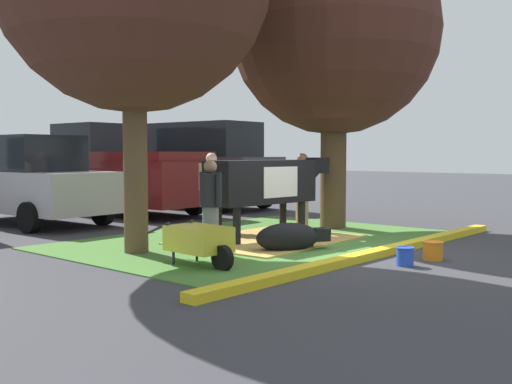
{
  "coord_description": "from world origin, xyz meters",
  "views": [
    {
      "loc": [
        -8.28,
        -5.67,
        1.62
      ],
      "look_at": [
        0.24,
        1.78,
        0.9
      ],
      "focal_mm": 42.72,
      "sensor_mm": 36.0,
      "label": 1
    }
  ],
  "objects_px": {
    "shade_tree_right": "(334,30)",
    "person_visitor_near": "(211,205)",
    "bucket_orange": "(433,250)",
    "pickup_truck_maroon": "(118,172)",
    "calf_lying": "(290,237)",
    "person_handler": "(212,190)",
    "person_visitor_far": "(302,190)",
    "wheelbarrow": "(200,240)",
    "cow_holstein": "(266,182)",
    "suv_dark_grey": "(204,165)",
    "sedan_silver": "(31,181)",
    "bucket_blue": "(405,256)"
  },
  "relations": [
    {
      "from": "shade_tree_right",
      "to": "person_visitor_near",
      "type": "height_order",
      "value": "shade_tree_right"
    },
    {
      "from": "bucket_orange",
      "to": "pickup_truck_maroon",
      "type": "xyz_separation_m",
      "value": [
        1.16,
        9.48,
        0.96
      ]
    },
    {
      "from": "calf_lying",
      "to": "person_handler",
      "type": "xyz_separation_m",
      "value": [
        0.86,
        2.69,
        0.64
      ]
    },
    {
      "from": "person_visitor_near",
      "to": "person_visitor_far",
      "type": "xyz_separation_m",
      "value": [
        3.26,
        0.63,
        0.06
      ]
    },
    {
      "from": "person_visitor_near",
      "to": "pickup_truck_maroon",
      "type": "xyz_separation_m",
      "value": [
        3.07,
        6.62,
        0.31
      ]
    },
    {
      "from": "person_handler",
      "to": "person_visitor_near",
      "type": "xyz_separation_m",
      "value": [
        -1.95,
        -1.95,
        -0.07
      ]
    },
    {
      "from": "wheelbarrow",
      "to": "person_visitor_near",
      "type": "bearing_deg",
      "value": 36.46
    },
    {
      "from": "cow_holstein",
      "to": "wheelbarrow",
      "type": "xyz_separation_m",
      "value": [
        -2.71,
        -1.06,
        -0.69
      ]
    },
    {
      "from": "shade_tree_right",
      "to": "suv_dark_grey",
      "type": "distance_m",
      "value": 6.66
    },
    {
      "from": "sedan_silver",
      "to": "pickup_truck_maroon",
      "type": "relative_size",
      "value": 0.82
    },
    {
      "from": "person_visitor_far",
      "to": "sedan_silver",
      "type": "relative_size",
      "value": 0.36
    },
    {
      "from": "wheelbarrow",
      "to": "sedan_silver",
      "type": "height_order",
      "value": "sedan_silver"
    },
    {
      "from": "shade_tree_right",
      "to": "calf_lying",
      "type": "bearing_deg",
      "value": -158.39
    },
    {
      "from": "sedan_silver",
      "to": "suv_dark_grey",
      "type": "relative_size",
      "value": 0.96
    },
    {
      "from": "calf_lying",
      "to": "bucket_orange",
      "type": "bearing_deg",
      "value": -68.9
    },
    {
      "from": "wheelbarrow",
      "to": "pickup_truck_maroon",
      "type": "distance_m",
      "value": 8.22
    },
    {
      "from": "person_handler",
      "to": "pickup_truck_maroon",
      "type": "relative_size",
      "value": 0.3
    },
    {
      "from": "person_visitor_far",
      "to": "bucket_blue",
      "type": "relative_size",
      "value": 5.92
    },
    {
      "from": "calf_lying",
      "to": "person_handler",
      "type": "height_order",
      "value": "person_handler"
    },
    {
      "from": "pickup_truck_maroon",
      "to": "bucket_blue",
      "type": "bearing_deg",
      "value": -101.29
    },
    {
      "from": "person_visitor_far",
      "to": "pickup_truck_maroon",
      "type": "height_order",
      "value": "pickup_truck_maroon"
    },
    {
      "from": "wheelbarrow",
      "to": "sedan_silver",
      "type": "relative_size",
      "value": 0.36
    },
    {
      "from": "wheelbarrow",
      "to": "sedan_silver",
      "type": "bearing_deg",
      "value": 80.73
    },
    {
      "from": "calf_lying",
      "to": "suv_dark_grey",
      "type": "relative_size",
      "value": 0.28
    },
    {
      "from": "person_handler",
      "to": "bucket_orange",
      "type": "bearing_deg",
      "value": -90.45
    },
    {
      "from": "cow_holstein",
      "to": "bucket_orange",
      "type": "bearing_deg",
      "value": -89.84
    },
    {
      "from": "cow_holstein",
      "to": "sedan_silver",
      "type": "bearing_deg",
      "value": 105.87
    },
    {
      "from": "suv_dark_grey",
      "to": "pickup_truck_maroon",
      "type": "bearing_deg",
      "value": 171.4
    },
    {
      "from": "wheelbarrow",
      "to": "sedan_silver",
      "type": "distance_m",
      "value": 6.84
    },
    {
      "from": "person_visitor_near",
      "to": "shade_tree_right",
      "type": "bearing_deg",
      "value": 6.53
    },
    {
      "from": "cow_holstein",
      "to": "person_handler",
      "type": "relative_size",
      "value": 1.93
    },
    {
      "from": "person_visitor_far",
      "to": "suv_dark_grey",
      "type": "relative_size",
      "value": 0.35
    },
    {
      "from": "calf_lying",
      "to": "pickup_truck_maroon",
      "type": "height_order",
      "value": "pickup_truck_maroon"
    },
    {
      "from": "bucket_blue",
      "to": "pickup_truck_maroon",
      "type": "relative_size",
      "value": 0.05
    },
    {
      "from": "shade_tree_right",
      "to": "wheelbarrow",
      "type": "bearing_deg",
      "value": -167.85
    },
    {
      "from": "person_visitor_far",
      "to": "bucket_blue",
      "type": "bearing_deg",
      "value": -121.32
    },
    {
      "from": "person_visitor_near",
      "to": "sedan_silver",
      "type": "height_order",
      "value": "sedan_silver"
    },
    {
      "from": "person_handler",
      "to": "suv_dark_grey",
      "type": "distance_m",
      "value": 5.78
    },
    {
      "from": "shade_tree_right",
      "to": "person_handler",
      "type": "distance_m",
      "value": 4.27
    },
    {
      "from": "cow_holstein",
      "to": "person_handler",
      "type": "bearing_deg",
      "value": 88.17
    },
    {
      "from": "shade_tree_right",
      "to": "person_visitor_near",
      "type": "xyz_separation_m",
      "value": [
        -4.16,
        -0.48,
        -3.41
      ]
    },
    {
      "from": "calf_lying",
      "to": "person_visitor_near",
      "type": "height_order",
      "value": "person_visitor_near"
    },
    {
      "from": "cow_holstein",
      "to": "calf_lying",
      "type": "distance_m",
      "value": 1.68
    },
    {
      "from": "cow_holstein",
      "to": "person_visitor_far",
      "type": "distance_m",
      "value": 1.39
    },
    {
      "from": "calf_lying",
      "to": "sedan_silver",
      "type": "bearing_deg",
      "value": 96.64
    },
    {
      "from": "wheelbarrow",
      "to": "bucket_orange",
      "type": "bearing_deg",
      "value": -39.87
    },
    {
      "from": "calf_lying",
      "to": "sedan_silver",
      "type": "height_order",
      "value": "sedan_silver"
    },
    {
      "from": "cow_holstein",
      "to": "bucket_blue",
      "type": "bearing_deg",
      "value": -102.37
    },
    {
      "from": "shade_tree_right",
      "to": "person_visitor_near",
      "type": "relative_size",
      "value": 4.26
    },
    {
      "from": "shade_tree_right",
      "to": "person_handler",
      "type": "relative_size",
      "value": 3.97
    }
  ]
}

